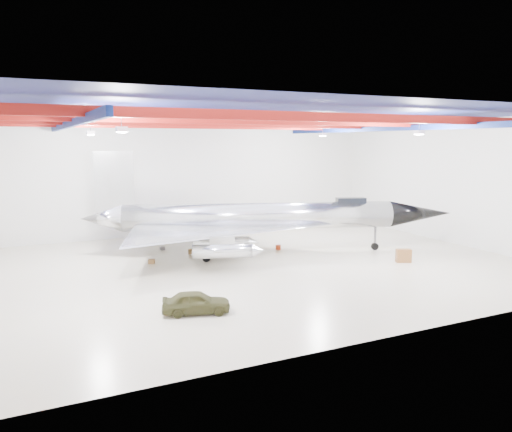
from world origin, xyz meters
TOP-DOWN VIEW (x-y plane):
  - floor at (0.00, 0.00)m, footprint 40.00×40.00m
  - wall_back at (0.00, 15.00)m, footprint 40.00×0.00m
  - wall_right at (20.00, 0.00)m, footprint 0.00×30.00m
  - ceiling at (0.00, 0.00)m, footprint 40.00×40.00m
  - ceiling_structure at (0.00, 0.00)m, footprint 39.50×29.50m
  - jet_aircraft at (2.53, 3.77)m, footprint 29.52×22.24m
  - jeep at (-6.83, -8.00)m, footprint 3.87×2.41m
  - desk at (11.02, -3.91)m, footprint 1.23×0.97m
  - crate_ply at (-6.34, 3.90)m, footprint 0.58×0.53m
  - toolbox_red at (0.34, 9.04)m, footprint 0.58×0.51m
  - engine_drum at (0.57, 4.70)m, footprint 0.58×0.58m
  - parts_bin at (3.25, 6.53)m, footprint 0.66×0.59m
  - crate_small at (-4.35, 8.23)m, footprint 0.40×0.32m
  - tool_chest at (4.54, 4.12)m, footprint 0.59×0.59m
  - oil_barrel at (-2.59, 5.76)m, footprint 0.62×0.55m
  - spares_box at (1.57, 8.13)m, footprint 0.45×0.45m

SIDE VIEW (x-z plane):
  - floor at x=0.00m, z-range 0.00..0.00m
  - crate_small at x=-4.35m, z-range 0.00..0.27m
  - spares_box at x=1.57m, z-range 0.00..0.32m
  - crate_ply at x=-6.34m, z-range 0.00..0.33m
  - toolbox_red at x=0.34m, z-range 0.00..0.35m
  - oil_barrel at x=-2.59m, z-range 0.00..0.37m
  - parts_bin at x=3.25m, z-range 0.00..0.38m
  - tool_chest at x=4.54m, z-range 0.00..0.40m
  - engine_drum at x=0.57m, z-range 0.00..0.44m
  - desk at x=11.02m, z-range 0.00..1.01m
  - jeep at x=-6.83m, z-range 0.00..1.23m
  - jet_aircraft at x=2.53m, z-range -1.43..6.91m
  - wall_back at x=0.00m, z-range -14.50..25.50m
  - wall_right at x=20.00m, z-range -9.50..20.50m
  - ceiling_structure at x=0.00m, z-range 9.79..10.86m
  - ceiling at x=0.00m, z-range 11.00..11.00m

